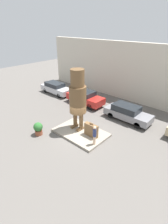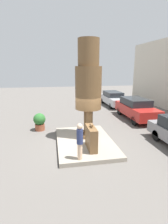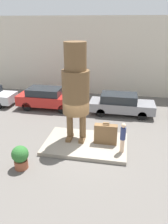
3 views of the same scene
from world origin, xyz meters
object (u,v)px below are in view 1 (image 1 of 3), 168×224
object	(u,v)px
parked_car_red	(85,97)
planter_pot	(38,128)
statue_figure	(78,96)
tourist	(94,135)
giant_suitcase	(91,130)
parked_car_silver	(56,88)
parked_car_grey	(127,113)

from	to	relation	value
parked_car_red	planter_pot	xyz separation A→B (m)	(1.37, -7.57, -0.26)
statue_figure	planter_pot	bearing A→B (deg)	-125.26
statue_figure	tourist	bearing A→B (deg)	-19.03
giant_suitcase	statue_figure	bearing A→B (deg)	173.44
tourist	parked_car_silver	xyz separation A→B (m)	(-11.36, 5.56, -0.30)
giant_suitcase	planter_pot	xyz separation A→B (m)	(-3.72, -2.68, -0.14)
tourist	planter_pot	distance (m)	5.07
parked_car_grey	planter_pot	bearing A→B (deg)	-120.36
planter_pot	parked_car_grey	bearing A→B (deg)	59.64
statue_figure	planter_pot	distance (m)	4.45
tourist	parked_car_red	bearing A→B (deg)	137.08
giant_suitcase	tourist	bearing A→B (deg)	-37.50
tourist	parked_car_silver	distance (m)	12.65
parked_car_silver	planter_pot	size ratio (longest dim) A/B	4.09
parked_car_silver	statue_figure	bearing A→B (deg)	-28.05
giant_suitcase	parked_car_red	world-z (taller)	parked_car_red
giant_suitcase	parked_car_silver	size ratio (longest dim) A/B	0.27
parked_car_grey	planter_pot	xyz separation A→B (m)	(-4.38, -7.48, -0.19)
giant_suitcase	planter_pot	world-z (taller)	giant_suitcase
statue_figure	parked_car_red	size ratio (longest dim) A/B	1.14
parked_car_red	parked_car_grey	size ratio (longest dim) A/B	0.99
parked_car_red	parked_car_grey	xyz separation A→B (m)	(5.75, -0.09, -0.07)
statue_figure	parked_car_silver	size ratio (longest dim) A/B	1.12
statue_figure	parked_car_silver	bearing A→B (deg)	151.95
parked_car_red	parked_car_grey	world-z (taller)	parked_car_red
giant_suitcase	planter_pot	size ratio (longest dim) A/B	1.10
tourist	parked_car_silver	bearing A→B (deg)	153.91
parked_car_red	planter_pot	size ratio (longest dim) A/B	4.02
parked_car_silver	planter_pot	xyz separation A→B (m)	(6.71, -7.54, -0.17)
tourist	parked_car_red	xyz separation A→B (m)	(-6.01, 5.59, -0.21)
tourist	parked_car_silver	world-z (taller)	tourist
statue_figure	parked_car_grey	size ratio (longest dim) A/B	1.14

